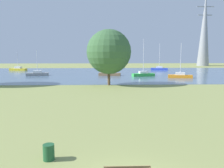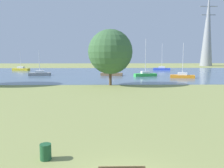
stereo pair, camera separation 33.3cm
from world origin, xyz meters
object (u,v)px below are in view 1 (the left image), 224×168
(sailboat_yellow, at_px, (18,69))
(sailboat_green, at_px, (143,74))
(litter_bin, at_px, (49,152))
(tree_west_far, at_px, (109,52))
(sailboat_brown, at_px, (110,74))
(sailboat_orange, at_px, (180,76))
(sailboat_blue, at_px, (159,68))
(electricity_pylon, at_px, (204,29))
(sailboat_gray, at_px, (37,74))

(sailboat_yellow, relative_size, sailboat_green, 0.68)
(litter_bin, bearing_deg, sailboat_yellow, 110.42)
(tree_west_far, bearing_deg, sailboat_brown, 88.18)
(litter_bin, xyz_separation_m, sailboat_orange, (18.26, 37.08, 0.06))
(sailboat_yellow, relative_size, sailboat_brown, 0.77)
(sailboat_green, bearing_deg, sailboat_blue, 66.82)
(sailboat_green, bearing_deg, electricity_pylon, 53.04)
(sailboat_brown, height_order, sailboat_green, sailboat_green)
(sailboat_gray, height_order, tree_west_far, tree_west_far)
(electricity_pylon, bearing_deg, sailboat_brown, -134.54)
(litter_bin, xyz_separation_m, sailboat_green, (11.27, 40.54, 0.08))
(sailboat_orange, relative_size, electricity_pylon, 0.26)
(sailboat_yellow, bearing_deg, sailboat_green, -27.55)
(sailboat_gray, relative_size, tree_west_far, 0.63)
(sailboat_yellow, height_order, electricity_pylon, electricity_pylon)
(tree_west_far, bearing_deg, sailboat_blue, 63.99)
(sailboat_yellow, height_order, sailboat_gray, sailboat_gray)
(sailboat_green, bearing_deg, litter_bin, -105.53)
(litter_bin, relative_size, sailboat_gray, 0.14)
(sailboat_gray, bearing_deg, sailboat_blue, 26.25)
(sailboat_orange, distance_m, sailboat_gray, 30.86)
(litter_bin, height_order, sailboat_brown, sailboat_brown)
(electricity_pylon, bearing_deg, sailboat_yellow, -161.10)
(sailboat_orange, height_order, tree_west_far, tree_west_far)
(sailboat_green, relative_size, sailboat_gray, 1.43)
(sailboat_orange, distance_m, sailboat_green, 7.81)
(sailboat_brown, bearing_deg, sailboat_gray, 177.62)
(sailboat_yellow, bearing_deg, sailboat_gray, -57.62)
(sailboat_green, height_order, electricity_pylon, electricity_pylon)
(sailboat_green, bearing_deg, sailboat_orange, -26.34)
(litter_bin, relative_size, electricity_pylon, 0.03)
(sailboat_yellow, relative_size, sailboat_orange, 0.77)
(sailboat_green, xyz_separation_m, sailboat_blue, (7.48, 17.46, -0.01))
(tree_west_far, bearing_deg, electricity_pylon, 54.91)
(sailboat_yellow, relative_size, sailboat_gray, 0.97)
(tree_west_far, distance_m, electricity_pylon, 63.82)
(litter_bin, relative_size, sailboat_brown, 0.11)
(litter_bin, height_order, sailboat_orange, sailboat_orange)
(electricity_pylon, bearing_deg, tree_west_far, -125.09)
(sailboat_yellow, relative_size, sailboat_blue, 0.71)
(sailboat_orange, xyz_separation_m, sailboat_green, (-6.99, 3.46, 0.01))
(sailboat_yellow, distance_m, electricity_pylon, 66.17)
(litter_bin, bearing_deg, sailboat_green, 74.47)
(sailboat_orange, bearing_deg, sailboat_blue, 88.68)
(litter_bin, height_order, sailboat_green, sailboat_green)
(sailboat_orange, relative_size, sailboat_blue, 0.93)
(sailboat_blue, height_order, electricity_pylon, electricity_pylon)
(sailboat_brown, xyz_separation_m, sailboat_gray, (-16.09, 0.67, -0.02))
(sailboat_yellow, relative_size, tree_west_far, 0.61)
(tree_west_far, bearing_deg, litter_bin, -97.51)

